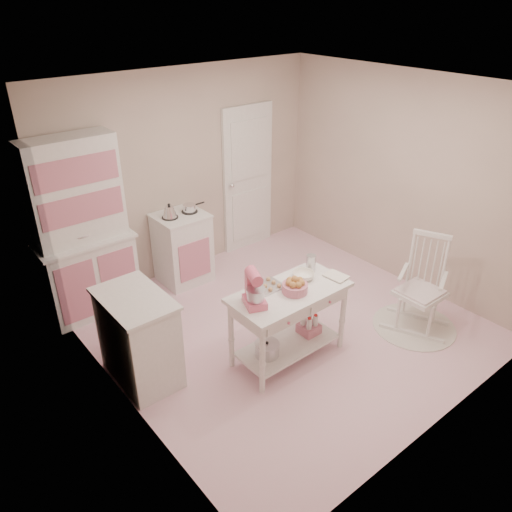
{
  "coord_description": "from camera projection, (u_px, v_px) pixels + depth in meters",
  "views": [
    {
      "loc": [
        -3.15,
        -3.36,
        3.39
      ],
      "look_at": [
        -0.34,
        0.1,
        0.98
      ],
      "focal_mm": 35.0,
      "sensor_mm": 36.0,
      "label": 1
    }
  ],
  "objects": [
    {
      "name": "room_shell",
      "position": [
        290.0,
        189.0,
        4.87
      ],
      "size": [
        3.84,
        3.84,
        2.62
      ],
      "color": "pink",
      "rests_on": "ground"
    },
    {
      "name": "door",
      "position": [
        248.0,
        179.0,
        6.97
      ],
      "size": [
        0.82,
        0.05,
        2.04
      ],
      "primitive_type": "cube",
      "color": "white",
      "rests_on": "ground"
    },
    {
      "name": "hutch",
      "position": [
        82.0,
        231.0,
        5.45
      ],
      "size": [
        1.06,
        0.5,
        2.08
      ],
      "primitive_type": "cube",
      "color": "white",
      "rests_on": "ground"
    },
    {
      "name": "stove",
      "position": [
        183.0,
        248.0,
        6.35
      ],
      "size": [
        0.62,
        0.57,
        0.92
      ],
      "primitive_type": "cube",
      "color": "white",
      "rests_on": "ground"
    },
    {
      "name": "base_cabinet",
      "position": [
        139.0,
        338.0,
        4.72
      ],
      "size": [
        0.54,
        0.84,
        0.92
      ],
      "primitive_type": "cube",
      "color": "white",
      "rests_on": "ground"
    },
    {
      "name": "lace_rug",
      "position": [
        414.0,
        326.0,
        5.64
      ],
      "size": [
        0.92,
        0.92,
        0.01
      ],
      "primitive_type": "cylinder",
      "color": "white",
      "rests_on": "ground"
    },
    {
      "name": "rocking_chair",
      "position": [
        421.0,
        285.0,
        5.38
      ],
      "size": [
        0.73,
        0.85,
        1.1
      ],
      "primitive_type": "cube",
      "rotation": [
        0.0,
        0.0,
        0.42
      ],
      "color": "white",
      "rests_on": "ground"
    },
    {
      "name": "work_table",
      "position": [
        288.0,
        324.0,
        5.01
      ],
      "size": [
        1.2,
        0.6,
        0.8
      ],
      "primitive_type": "cube",
      "color": "white",
      "rests_on": "ground"
    },
    {
      "name": "stand_mixer",
      "position": [
        255.0,
        289.0,
        4.52
      ],
      "size": [
        0.29,
        0.33,
        0.34
      ],
      "primitive_type": "cube",
      "rotation": [
        0.0,
        0.0,
        -0.37
      ],
      "color": "#F3668A",
      "rests_on": "work_table"
    },
    {
      "name": "cookie_tray",
      "position": [
        266.0,
        287.0,
        4.86
      ],
      "size": [
        0.34,
        0.24,
        0.02
      ],
      "primitive_type": "cube",
      "color": "silver",
      "rests_on": "work_table"
    },
    {
      "name": "bread_basket",
      "position": [
        295.0,
        288.0,
        4.78
      ],
      "size": [
        0.25,
        0.25,
        0.09
      ],
      "primitive_type": "cylinder",
      "color": "#CE768C",
      "rests_on": "work_table"
    },
    {
      "name": "mixing_bowl",
      "position": [
        303.0,
        276.0,
        5.0
      ],
      "size": [
        0.22,
        0.22,
        0.07
      ],
      "primitive_type": "imported",
      "color": "white",
      "rests_on": "work_table"
    },
    {
      "name": "metal_pitcher",
      "position": [
        311.0,
        263.0,
        5.13
      ],
      "size": [
        0.1,
        0.1,
        0.17
      ],
      "primitive_type": "cylinder",
      "color": "silver",
      "rests_on": "work_table"
    },
    {
      "name": "recipe_book",
      "position": [
        331.0,
        279.0,
        4.98
      ],
      "size": [
        0.2,
        0.25,
        0.02
      ],
      "primitive_type": "imported",
      "rotation": [
        0.0,
        0.0,
        0.11
      ],
      "color": "white",
      "rests_on": "work_table"
    }
  ]
}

